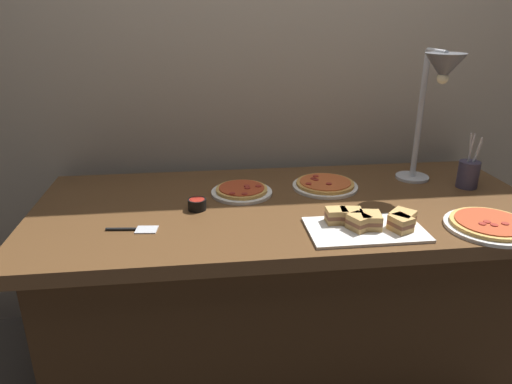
{
  "coord_description": "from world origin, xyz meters",
  "views": [
    {
      "loc": [
        -0.32,
        -1.6,
        1.44
      ],
      "look_at": [
        -0.13,
        0.0,
        0.81
      ],
      "focal_mm": 32.72,
      "sensor_mm": 36.0,
      "label": 1
    }
  ],
  "objects": [
    {
      "name": "ground_plane",
      "position": [
        0.0,
        0.0,
        0.0
      ],
      "size": [
        8.0,
        8.0,
        0.0
      ],
      "primitive_type": "plane",
      "color": "#4C443D"
    },
    {
      "name": "back_wall",
      "position": [
        0.0,
        0.5,
        1.2
      ],
      "size": [
        4.4,
        0.04,
        2.4
      ],
      "primitive_type": "cube",
      "color": "tan",
      "rests_on": "ground_plane"
    },
    {
      "name": "buffet_table",
      "position": [
        0.0,
        0.0,
        0.39
      ],
      "size": [
        1.9,
        0.84,
        0.76
      ],
      "color": "brown",
      "rests_on": "ground_plane"
    },
    {
      "name": "heat_lamp",
      "position": [
        0.58,
        0.09,
        1.18
      ],
      "size": [
        0.15,
        0.29,
        0.55
      ],
      "color": "#B7BABF",
      "rests_on": "buffet_table"
    },
    {
      "name": "pizza_plate_front",
      "position": [
        -0.17,
        0.11,
        0.77
      ],
      "size": [
        0.24,
        0.24,
        0.03
      ],
      "color": "white",
      "rests_on": "buffet_table"
    },
    {
      "name": "pizza_plate_center",
      "position": [
        0.63,
        -0.3,
        0.77
      ],
      "size": [
        0.29,
        0.29,
        0.03
      ],
      "color": "white",
      "rests_on": "buffet_table"
    },
    {
      "name": "pizza_plate_raised_stand",
      "position": [
        0.18,
        0.14,
        0.77
      ],
      "size": [
        0.27,
        0.27,
        0.03
      ],
      "color": "white",
      "rests_on": "buffet_table"
    },
    {
      "name": "sandwich_platter",
      "position": [
        0.22,
        -0.26,
        0.78
      ],
      "size": [
        0.38,
        0.22,
        0.06
      ],
      "color": "white",
      "rests_on": "buffet_table"
    },
    {
      "name": "sauce_cup_near",
      "position": [
        -0.34,
        -0.02,
        0.78
      ],
      "size": [
        0.07,
        0.07,
        0.04
      ],
      "color": "black",
      "rests_on": "buffet_table"
    },
    {
      "name": "utensil_holder",
      "position": [
        0.76,
        0.08,
        0.82
      ],
      "size": [
        0.08,
        0.08,
        0.23
      ],
      "color": "#383347",
      "rests_on": "buffet_table"
    },
    {
      "name": "serving_spatula",
      "position": [
        -0.55,
        -0.17,
        0.76
      ],
      "size": [
        0.17,
        0.06,
        0.01
      ],
      "color": "#B7BABF",
      "rests_on": "buffet_table"
    }
  ]
}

